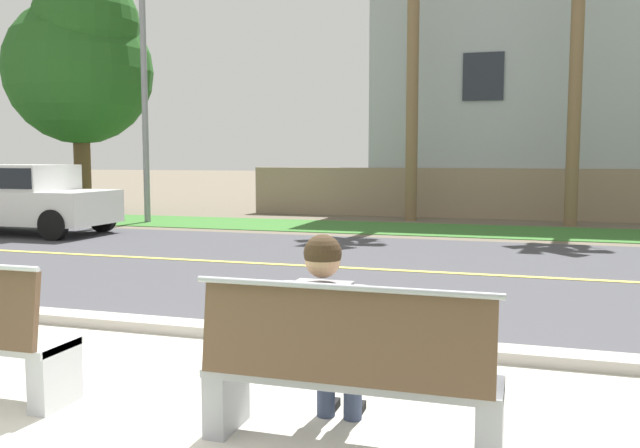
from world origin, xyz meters
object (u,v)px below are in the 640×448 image
Objects in this scene: bench_right at (348,375)px; shade_tree_far_left at (81,60)px; car_white_near at (17,196)px; seated_person_grey at (327,328)px; streetlamp at (149,78)px.

shade_tree_far_left is at bearing 131.15° from bench_right.
shade_tree_far_left is at bearing 108.28° from car_white_near.
car_white_near is at bearing 139.01° from seated_person_grey.
seated_person_grey is 0.19× the size of streetlamp.
shade_tree_far_left is (-1.44, 4.35, 3.62)m from car_white_near.
car_white_near is 4.62m from streetlamp.
seated_person_grey is at bearing -48.91° from shade_tree_far_left.
shade_tree_far_left is at bearing 131.09° from seated_person_grey.
streetlamp is at bearing -19.90° from shade_tree_far_left.
seated_person_grey is 0.29× the size of car_white_near.
streetlamp is (1.36, 3.34, 2.89)m from car_white_near.
car_white_near reaches higher than seated_person_grey.
bench_right is 0.27× the size of streetlamp.
bench_right is 0.40× the size of car_white_near.
seated_person_grey is 12.88m from car_white_near.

